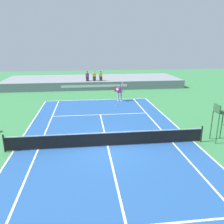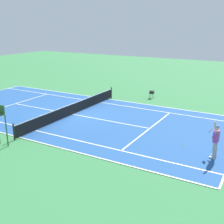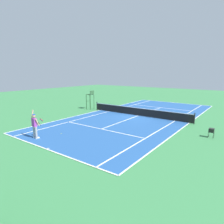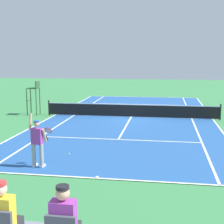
{
  "view_description": "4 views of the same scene",
  "coord_description": "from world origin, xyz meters",
  "px_view_note": "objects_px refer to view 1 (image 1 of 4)",
  "views": [
    {
      "loc": [
        -1.24,
        -12.56,
        6.03
      ],
      "look_at": [
        0.73,
        3.87,
        1.0
      ],
      "focal_mm": 36.61,
      "sensor_mm": 36.0,
      "label": 1
    },
    {
      "loc": [
        17.27,
        13.3,
        6.84
      ],
      "look_at": [
        0.73,
        3.87,
        1.0
      ],
      "focal_mm": 46.55,
      "sensor_mm": 36.0,
      "label": 2
    },
    {
      "loc": [
        -10.2,
        18.85,
        4.77
      ],
      "look_at": [
        0.73,
        3.87,
        1.0
      ],
      "focal_mm": 31.48,
      "sensor_mm": 36.0,
      "label": 3
    },
    {
      "loc": [
        -2.26,
        22.58,
        4.15
      ],
      "look_at": [
        0.73,
        3.87,
        1.0
      ],
      "focal_mm": 53.33,
      "sensor_mm": 36.0,
      "label": 4
    }
  ],
  "objects_px": {
    "spectator_seated_0": "(87,76)",
    "tennis_player": "(120,92)",
    "tennis_ball": "(116,105)",
    "spectator_seated_1": "(94,76)",
    "equipment_bag": "(118,90)",
    "umpire_chair": "(220,118)",
    "spectator_seated_2": "(101,76)"
  },
  "relations": [
    {
      "from": "spectator_seated_1",
      "to": "tennis_ball",
      "type": "distance_m",
      "value": 9.3
    },
    {
      "from": "spectator_seated_0",
      "to": "tennis_player",
      "type": "xyz_separation_m",
      "value": [
        3.3,
        -7.21,
        -0.73
      ]
    },
    {
      "from": "spectator_seated_0",
      "to": "spectator_seated_1",
      "type": "bearing_deg",
      "value": 0.0
    },
    {
      "from": "spectator_seated_2",
      "to": "tennis_ball",
      "type": "bearing_deg",
      "value": -84.82
    },
    {
      "from": "tennis_player",
      "to": "spectator_seated_1",
      "type": "bearing_deg",
      "value": 108.16
    },
    {
      "from": "spectator_seated_2",
      "to": "umpire_chair",
      "type": "relative_size",
      "value": 0.52
    },
    {
      "from": "tennis_player",
      "to": "umpire_chair",
      "type": "relative_size",
      "value": 0.85
    },
    {
      "from": "spectator_seated_2",
      "to": "spectator_seated_1",
      "type": "bearing_deg",
      "value": 180.0
    },
    {
      "from": "tennis_ball",
      "to": "umpire_chair",
      "type": "bearing_deg",
      "value": -60.3
    },
    {
      "from": "spectator_seated_2",
      "to": "tennis_player",
      "type": "relative_size",
      "value": 0.61
    },
    {
      "from": "spectator_seated_0",
      "to": "tennis_ball",
      "type": "relative_size",
      "value": 18.6
    },
    {
      "from": "tennis_player",
      "to": "equipment_bag",
      "type": "distance_m",
      "value": 5.37
    },
    {
      "from": "spectator_seated_2",
      "to": "equipment_bag",
      "type": "height_order",
      "value": "spectator_seated_2"
    },
    {
      "from": "spectator_seated_2",
      "to": "umpire_chair",
      "type": "distance_m",
      "value": 19.26
    },
    {
      "from": "spectator_seated_1",
      "to": "tennis_player",
      "type": "height_order",
      "value": "spectator_seated_1"
    },
    {
      "from": "spectator_seated_0",
      "to": "equipment_bag",
      "type": "height_order",
      "value": "spectator_seated_0"
    },
    {
      "from": "spectator_seated_1",
      "to": "umpire_chair",
      "type": "bearing_deg",
      "value": -69.1
    },
    {
      "from": "spectator_seated_0",
      "to": "tennis_player",
      "type": "relative_size",
      "value": 0.61
    },
    {
      "from": "spectator_seated_2",
      "to": "tennis_player",
      "type": "distance_m",
      "value": 7.4
    },
    {
      "from": "spectator_seated_2",
      "to": "equipment_bag",
      "type": "distance_m",
      "value": 3.24
    },
    {
      "from": "spectator_seated_1",
      "to": "umpire_chair",
      "type": "relative_size",
      "value": 0.52
    },
    {
      "from": "spectator_seated_2",
      "to": "tennis_player",
      "type": "height_order",
      "value": "spectator_seated_2"
    },
    {
      "from": "spectator_seated_1",
      "to": "tennis_player",
      "type": "xyz_separation_m",
      "value": [
        2.37,
        -7.21,
        -0.73
      ]
    },
    {
      "from": "tennis_ball",
      "to": "umpire_chair",
      "type": "relative_size",
      "value": 0.03
    },
    {
      "from": "spectator_seated_2",
      "to": "umpire_chair",
      "type": "height_order",
      "value": "umpire_chair"
    },
    {
      "from": "spectator_seated_1",
      "to": "spectator_seated_2",
      "type": "relative_size",
      "value": 1.0
    },
    {
      "from": "tennis_player",
      "to": "tennis_ball",
      "type": "bearing_deg",
      "value": -111.06
    },
    {
      "from": "tennis_ball",
      "to": "equipment_bag",
      "type": "xyz_separation_m",
      "value": [
        1.26,
        7.05,
        0.13
      ]
    },
    {
      "from": "umpire_chair",
      "to": "equipment_bag",
      "type": "distance_m",
      "value": 16.88
    },
    {
      "from": "tennis_player",
      "to": "tennis_ball",
      "type": "xyz_separation_m",
      "value": [
        -0.68,
        -1.78,
        -0.96
      ]
    },
    {
      "from": "equipment_bag",
      "to": "spectator_seated_2",
      "type": "bearing_deg",
      "value": 136.91
    },
    {
      "from": "spectator_seated_1",
      "to": "equipment_bag",
      "type": "bearing_deg",
      "value": -33.43
    }
  ]
}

